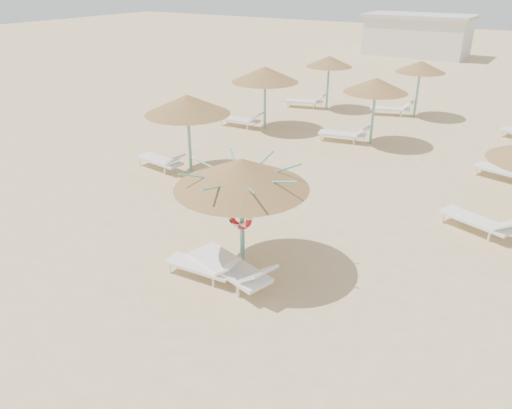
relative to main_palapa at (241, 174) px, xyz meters
The scene contains 6 objects.
ground 2.37m from the main_palapa, behind, with size 120.00×120.00×0.00m, color #D7B483.
main_palapa is the anchor object (origin of this frame).
lounger_main_a 2.29m from the main_palapa, 115.72° to the right, with size 1.84×0.67×0.65m.
lounger_main_b 2.10m from the main_palapa, 70.71° to the right, with size 2.45×1.32×0.85m.
palapa_field 9.70m from the main_palapa, 86.95° to the left, with size 18.38×14.14×2.73m.
service_hut 35.52m from the main_palapa, 99.88° to the left, with size 8.40×4.40×3.25m.
Camera 1 is at (5.85, -8.45, 6.43)m, focal length 35.00 mm.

